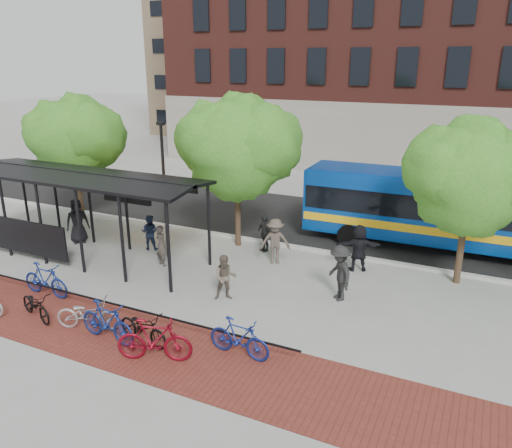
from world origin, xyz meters
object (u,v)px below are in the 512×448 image
at_px(bike_7, 107,322).
at_px(bike_3, 46,280).
at_px(pedestrian_2, 150,232).
at_px(pedestrian_4, 265,233).
at_px(tree_a, 76,135).
at_px(bike_6, 88,314).
at_px(bike_4, 36,305).
at_px(pedestrian_5, 359,248).
at_px(pedestrian_0, 77,221).
at_px(pedestrian_8, 225,277).
at_px(pedestrian_3, 275,241).
at_px(bike_9, 154,340).
at_px(tree_c, 474,174).
at_px(pedestrian_9, 340,273).
at_px(bus, 447,208).
at_px(tree_b, 240,144).
at_px(pedestrian_1, 161,245).
at_px(bus_shelter, 80,185).
at_px(lamp_post_left, 164,174).
at_px(bike_11, 239,338).
at_px(bike_8, 143,327).

bearing_deg(bike_7, bike_3, 75.97).
distance_m(bike_7, pedestrian_2, 7.36).
bearing_deg(pedestrian_4, tree_a, -150.50).
distance_m(tree_a, bike_6, 12.24).
distance_m(bike_4, pedestrian_5, 11.49).
relative_size(pedestrian_0, pedestrian_8, 1.24).
bearing_deg(bike_6, pedestrian_3, -42.83).
distance_m(bike_4, bike_9, 4.77).
bearing_deg(bike_4, tree_c, -36.55).
bearing_deg(bike_3, pedestrian_9, -66.12).
bearing_deg(pedestrian_4, bike_4, -85.28).
relative_size(bike_3, pedestrian_5, 1.06).
bearing_deg(pedestrian_2, tree_a, -36.38).
bearing_deg(pedestrian_2, pedestrian_0, -4.91).
bearing_deg(tree_a, pedestrian_5, -2.04).
height_order(bike_4, pedestrian_3, pedestrian_3).
relative_size(tree_a, bus, 0.52).
distance_m(tree_b, pedestrian_4, 3.88).
bearing_deg(pedestrian_1, bike_6, 121.96).
bearing_deg(bus_shelter, bus, 28.34).
distance_m(pedestrian_5, pedestrian_8, 5.54).
bearing_deg(pedestrian_3, pedestrian_5, -11.02).
distance_m(tree_a, bike_7, 13.05).
bearing_deg(pedestrian_5, pedestrian_2, -13.45).
bearing_deg(bike_9, bike_4, 66.08).
xyz_separation_m(bike_3, pedestrian_1, (2.03, 3.92, 0.24)).
height_order(tree_a, pedestrian_2, tree_a).
height_order(lamp_post_left, pedestrian_3, lamp_post_left).
relative_size(bus, bike_11, 6.39).
height_order(lamp_post_left, bike_6, lamp_post_left).
bearing_deg(pedestrian_9, tree_c, 88.69).
relative_size(bike_4, pedestrian_5, 0.95).
relative_size(lamp_post_left, bike_7, 2.53).
xyz_separation_m(bus, bike_9, (-6.12, -12.21, -1.22)).
height_order(tree_b, lamp_post_left, tree_b).
bearing_deg(bike_11, bus, -16.98).
bearing_deg(pedestrian_5, tree_c, 164.14).
xyz_separation_m(tree_a, pedestrian_0, (2.33, -2.77, -3.25)).
bearing_deg(pedestrian_8, bike_11, -86.22).
height_order(tree_b, pedestrian_8, tree_b).
distance_m(tree_b, bike_7, 9.45).
bearing_deg(pedestrian_3, bike_9, -115.79).
height_order(bus_shelter, bike_4, bus_shelter).
bearing_deg(bike_3, bike_8, -101.50).
bearing_deg(tree_c, bus, 105.64).
bearing_deg(pedestrian_4, bus, 57.69).
xyz_separation_m(lamp_post_left, bike_7, (4.19, -8.88, -2.14)).
xyz_separation_m(bike_4, pedestrian_9, (8.20, 5.37, 0.51)).
relative_size(pedestrian_1, pedestrian_5, 0.90).
distance_m(bus, pedestrian_3, 7.51).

